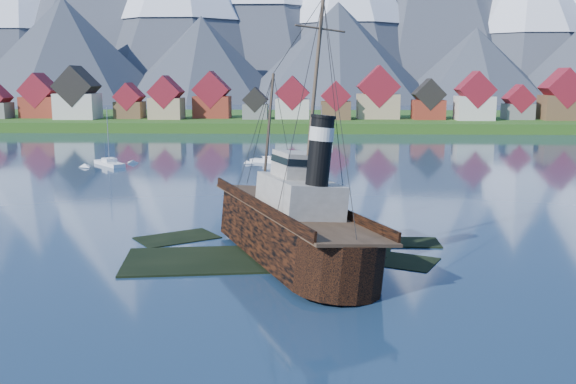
{
  "coord_description": "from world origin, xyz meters",
  "views": [
    {
      "loc": [
        5.29,
        -58.56,
        16.66
      ],
      "look_at": [
        2.61,
        6.0,
        5.0
      ],
      "focal_mm": 40.0,
      "sensor_mm": 36.0,
      "label": 1
    }
  ],
  "objects_px": {
    "tugboat_wreck": "(288,222)",
    "sailboat_c": "(270,162)",
    "sailboat_e": "(321,147)",
    "sailboat_a": "(109,164)"
  },
  "relations": [
    {
      "from": "tugboat_wreck",
      "to": "sailboat_a",
      "type": "relative_size",
      "value": 2.72
    },
    {
      "from": "tugboat_wreck",
      "to": "sailboat_e",
      "type": "xyz_separation_m",
      "value": [
        4.04,
        92.72,
        -2.86
      ]
    },
    {
      "from": "sailboat_c",
      "to": "sailboat_e",
      "type": "bearing_deg",
      "value": 3.5
    },
    {
      "from": "sailboat_a",
      "to": "sailboat_c",
      "type": "relative_size",
      "value": 1.11
    },
    {
      "from": "tugboat_wreck",
      "to": "sailboat_c",
      "type": "relative_size",
      "value": 3.03
    },
    {
      "from": "sailboat_a",
      "to": "sailboat_e",
      "type": "bearing_deg",
      "value": -2.04
    },
    {
      "from": "sailboat_c",
      "to": "sailboat_e",
      "type": "height_order",
      "value": "sailboat_e"
    },
    {
      "from": "sailboat_c",
      "to": "sailboat_e",
      "type": "distance_m",
      "value": 29.3
    },
    {
      "from": "sailboat_a",
      "to": "sailboat_e",
      "type": "height_order",
      "value": "sailboat_a"
    },
    {
      "from": "sailboat_a",
      "to": "sailboat_c",
      "type": "height_order",
      "value": "sailboat_a"
    }
  ]
}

